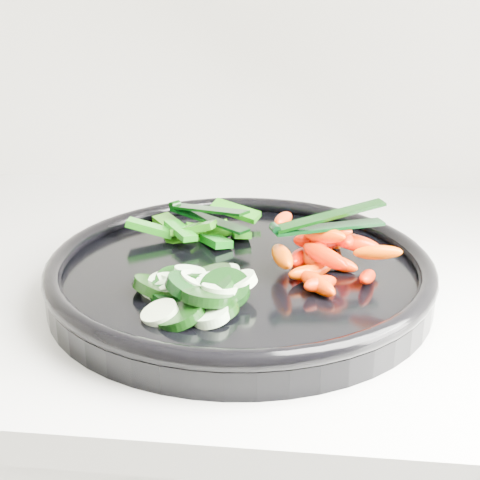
# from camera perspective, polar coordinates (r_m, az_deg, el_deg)

# --- Properties ---
(veggie_tray) EXTENTS (0.39, 0.39, 0.04)m
(veggie_tray) POSITION_cam_1_polar(r_m,az_deg,el_deg) (0.65, 0.00, -2.83)
(veggie_tray) COLOR black
(veggie_tray) RESTS_ON counter
(cucumber_pile) EXTENTS (0.13, 0.13, 0.04)m
(cucumber_pile) POSITION_cam_1_polar(r_m,az_deg,el_deg) (0.59, -4.36, -4.19)
(cucumber_pile) COLOR black
(cucumber_pile) RESTS_ON veggie_tray
(carrot_pile) EXTENTS (0.13, 0.15, 0.05)m
(carrot_pile) POSITION_cam_1_polar(r_m,az_deg,el_deg) (0.65, 7.02, -1.05)
(carrot_pile) COLOR red
(carrot_pile) RESTS_ON veggie_tray
(pepper_pile) EXTENTS (0.14, 0.12, 0.04)m
(pepper_pile) POSITION_cam_1_polar(r_m,az_deg,el_deg) (0.73, -3.78, 0.87)
(pepper_pile) COLOR #246809
(pepper_pile) RESTS_ON veggie_tray
(tong_carrot) EXTENTS (0.11, 0.06, 0.02)m
(tong_carrot) POSITION_cam_1_polar(r_m,az_deg,el_deg) (0.64, 7.36, 1.55)
(tong_carrot) COLOR black
(tong_carrot) RESTS_ON carrot_pile
(tong_pepper) EXTENTS (0.10, 0.08, 0.02)m
(tong_pepper) POSITION_cam_1_polar(r_m,az_deg,el_deg) (0.73, -2.93, 2.26)
(tong_pepper) COLOR black
(tong_pepper) RESTS_ON pepper_pile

